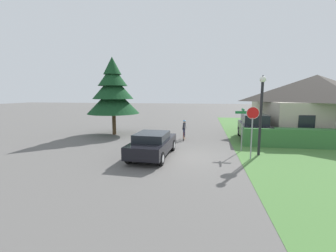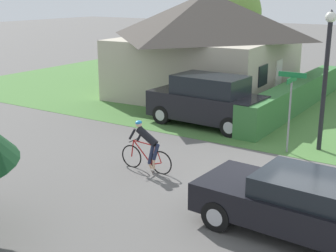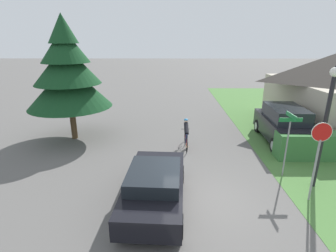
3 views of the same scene
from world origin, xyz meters
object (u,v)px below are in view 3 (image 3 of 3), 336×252
(street_lamp, at_px, (327,115))
(cyclist, at_px, (186,134))
(conifer_tall_near, at_px, (67,73))
(sedan_left_lane, at_px, (155,186))
(street_name_sign, at_px, (289,134))
(stop_sign, at_px, (319,148))
(parked_suv_right, at_px, (283,125))

(street_lamp, bearing_deg, cyclist, 141.47)
(street_lamp, bearing_deg, conifer_tall_near, 155.24)
(sedan_left_lane, distance_m, street_name_sign, 5.65)
(conifer_tall_near, bearing_deg, cyclist, -11.88)
(sedan_left_lane, distance_m, conifer_tall_near, 8.49)
(conifer_tall_near, bearing_deg, street_name_sign, -22.79)
(stop_sign, xyz_separation_m, street_lamp, (0.62, 0.92, 0.85))
(stop_sign, height_order, conifer_tall_near, conifer_tall_near)
(street_name_sign, distance_m, conifer_tall_near, 11.06)
(cyclist, distance_m, stop_sign, 6.28)
(cyclist, bearing_deg, street_lamp, -129.52)
(sedan_left_lane, distance_m, cyclist, 5.13)
(sedan_left_lane, xyz_separation_m, street_name_sign, (5.15, 2.04, 1.12))
(street_lamp, height_order, street_name_sign, street_lamp)
(cyclist, relative_size, street_name_sign, 0.67)
(street_name_sign, height_order, conifer_tall_near, conifer_tall_near)
(parked_suv_right, relative_size, conifer_tall_near, 0.70)
(stop_sign, xyz_separation_m, conifer_tall_near, (-10.28, 5.95, 1.71))
(parked_suv_right, xyz_separation_m, stop_sign, (-1.22, -5.48, 0.99))
(sedan_left_lane, bearing_deg, cyclist, -11.99)
(sedan_left_lane, xyz_separation_m, cyclist, (1.33, 4.96, 0.00))
(cyclist, distance_m, street_name_sign, 4.93)
(street_lamp, height_order, conifer_tall_near, conifer_tall_near)
(cyclist, bearing_deg, street_name_sign, -128.33)
(sedan_left_lane, bearing_deg, parked_suv_right, -45.67)
(parked_suv_right, relative_size, street_lamp, 1.01)
(cyclist, distance_m, street_lamp, 6.32)
(sedan_left_lane, xyz_separation_m, conifer_tall_near, (-4.91, 6.27, 2.96))
(stop_sign, bearing_deg, conifer_tall_near, -26.19)
(sedan_left_lane, xyz_separation_m, street_lamp, (6.00, 1.24, 2.10))
(parked_suv_right, distance_m, conifer_tall_near, 11.83)
(parked_suv_right, xyz_separation_m, street_lamp, (-0.60, -4.56, 1.84))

